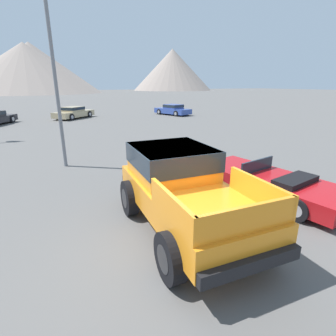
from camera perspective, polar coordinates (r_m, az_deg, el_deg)
The scene contains 7 objects.
ground_plane at distance 6.16m, azimuth 2.15°, elevation -15.30°, with size 320.00×320.00×0.00m, color #5B5956.
orange_pickup_truck at distance 6.28m, azimuth 2.88°, elevation -3.56°, with size 2.51×4.78×1.88m.
red_convertible_car at distance 8.82m, azimuth 21.33°, elevation -3.00°, with size 2.60×4.82×1.04m.
parked_car_blue at distance 30.41m, azimuth 1.06°, elevation 12.61°, with size 3.05×4.65×1.17m.
parked_car_tan at distance 28.89m, azimuth -19.87°, elevation 11.32°, with size 4.46×4.32×1.17m.
street_lamp_post at distance 11.74m, azimuth -24.40°, elevation 25.17°, with size 0.90×0.24×8.71m.
distant_mountain_range at distance 123.64m, azimuth -26.50°, elevation 18.41°, with size 162.22×65.96×21.07m.
Camera 1 is at (-2.46, -4.53, 3.37)m, focal length 28.00 mm.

